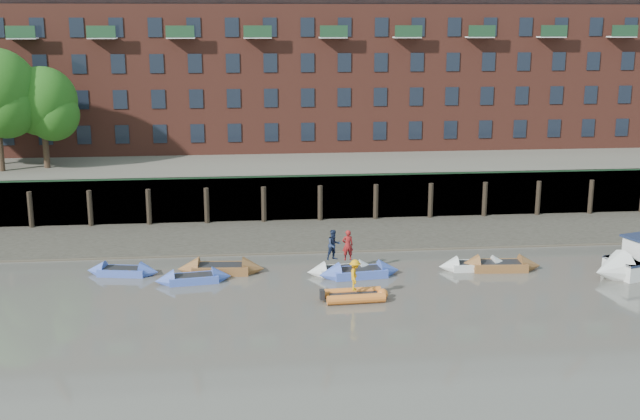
{
  "coord_description": "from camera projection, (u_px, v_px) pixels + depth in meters",
  "views": [
    {
      "loc": [
        -7.57,
        -33.38,
        14.24
      ],
      "look_at": [
        -3.0,
        12.0,
        3.2
      ],
      "focal_mm": 45.0,
      "sensor_mm": 36.0,
      "label": 1
    }
  ],
  "objects": [
    {
      "name": "rib_tender",
      "position": [
        357.0,
        295.0,
        41.28
      ],
      "size": [
        3.33,
        1.72,
        0.57
      ],
      "rotation": [
        0.0,
        0.0,
        0.06
      ],
      "color": "orange",
      "rests_on": "ground"
    },
    {
      "name": "ground",
      "position": [
        412.0,
        339.0,
        36.37
      ],
      "size": [
        220.0,
        220.0,
        0.0
      ],
      "primitive_type": "plane",
      "color": "#59544D",
      "rests_on": "ground"
    },
    {
      "name": "person_rower_b",
      "position": [
        334.0,
        245.0,
        45.29
      ],
      "size": [
        1.04,
        0.94,
        1.75
      ],
      "primitive_type": "imported",
      "rotation": [
        0.0,
        0.0,
        0.4
      ],
      "color": "#19233F",
      "rests_on": "rowboat_3"
    },
    {
      "name": "rowboat_4",
      "position": [
        359.0,
        272.0,
        45.0
      ],
      "size": [
        4.78,
        1.91,
        1.35
      ],
      "rotation": [
        0.0,
        0.0,
        0.12
      ],
      "color": "#415BBE",
      "rests_on": "ground"
    },
    {
      "name": "bank_terrace",
      "position": [
        327.0,
        163.0,
        70.8
      ],
      "size": [
        110.0,
        28.0,
        3.2
      ],
      "primitive_type": "cube",
      "color": "#5E594D",
      "rests_on": "ground"
    },
    {
      "name": "person_rower_a",
      "position": [
        348.0,
        245.0,
        45.23
      ],
      "size": [
        0.68,
        0.48,
        1.75
      ],
      "primitive_type": "imported",
      "rotation": [
        0.0,
        0.0,
        3.24
      ],
      "color": "maroon",
      "rests_on": "rowboat_3"
    },
    {
      "name": "apartment_terrace",
      "position": [
        326.0,
        33.0,
        69.12
      ],
      "size": [
        80.6,
        15.56,
        20.98
      ],
      "color": "brown",
      "rests_on": "bank_terrace"
    },
    {
      "name": "rowboat_6",
      "position": [
        499.0,
        266.0,
        46.18
      ],
      "size": [
        4.87,
        1.72,
        1.39
      ],
      "rotation": [
        0.0,
        0.0,
        -0.07
      ],
      "color": "brown",
      "rests_on": "ground"
    },
    {
      "name": "rowboat_1",
      "position": [
        193.0,
        279.0,
        44.03
      ],
      "size": [
        4.29,
        1.78,
        1.21
      ],
      "rotation": [
        0.0,
        0.0,
        0.14
      ],
      "color": "#415BBE",
      "rests_on": "ground"
    },
    {
      "name": "river_wall",
      "position": [
        347.0,
        197.0,
        57.63
      ],
      "size": [
        110.0,
        1.23,
        3.3
      ],
      "color": "#2D2A26",
      "rests_on": "ground"
    },
    {
      "name": "mud_band",
      "position": [
        363.0,
        249.0,
        50.48
      ],
      "size": [
        110.0,
        1.6,
        0.1
      ],
      "primitive_type": "cube",
      "color": "#4C4336",
      "rests_on": "ground"
    },
    {
      "name": "rowboat_3",
      "position": [
        342.0,
        270.0,
        45.48
      ],
      "size": [
        4.14,
        1.53,
        1.18
      ],
      "rotation": [
        0.0,
        0.0,
        0.09
      ],
      "color": "silver",
      "rests_on": "ground"
    },
    {
      "name": "rowboat_2",
      "position": [
        221.0,
        269.0,
        45.61
      ],
      "size": [
        5.04,
        1.82,
        1.44
      ],
      "rotation": [
        0.0,
        0.0,
        -0.08
      ],
      "color": "brown",
      "rests_on": "ground"
    },
    {
      "name": "rowboat_5",
      "position": [
        475.0,
        266.0,
        46.28
      ],
      "size": [
        4.25,
        1.33,
        1.22
      ],
      "rotation": [
        0.0,
        0.0,
        -0.03
      ],
      "color": "silver",
      "rests_on": "ground"
    },
    {
      "name": "foreshore",
      "position": [
        355.0,
        234.0,
        53.77
      ],
      "size": [
        110.0,
        8.0,
        0.5
      ],
      "primitive_type": "cube",
      "color": "#3D382F",
      "rests_on": "ground"
    },
    {
      "name": "person_rib_crew",
      "position": [
        355.0,
        275.0,
        41.01
      ],
      "size": [
        0.78,
        1.14,
        1.63
      ],
      "primitive_type": "imported",
      "rotation": [
        0.0,
        0.0,
        1.4
      ],
      "color": "orange",
      "rests_on": "rib_tender"
    },
    {
      "name": "rowboat_0",
      "position": [
        123.0,
        271.0,
        45.31
      ],
      "size": [
        4.26,
        1.91,
        1.19
      ],
      "rotation": [
        0.0,
        0.0,
        -0.18
      ],
      "color": "#415BBE",
      "rests_on": "ground"
    },
    {
      "name": "motor_launch",
      "position": [
        638.0,
        262.0,
        45.23
      ],
      "size": [
        7.14,
        4.14,
        2.8
      ],
      "rotation": [
        0.0,
        0.0,
        3.44
      ],
      "color": "silver",
      "rests_on": "ground"
    }
  ]
}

